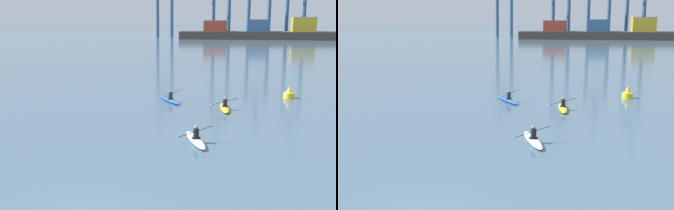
% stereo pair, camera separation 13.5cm
% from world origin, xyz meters
% --- Properties ---
extents(container_barge, '(49.73, 10.13, 6.97)m').
position_xyz_m(container_barge, '(8.33, 127.05, 2.25)').
color(container_barge, '#38332D').
rests_on(container_barge, ground).
extents(channel_buoy, '(0.90, 0.90, 1.00)m').
position_xyz_m(channel_buoy, '(8.21, 24.67, 0.36)').
color(channel_buoy, yellow).
rests_on(channel_buoy, ground).
extents(kayak_white, '(2.09, 3.39, 0.97)m').
position_xyz_m(kayak_white, '(2.17, 10.65, 0.17)').
color(kayak_white, silver).
rests_on(kayak_white, ground).
extents(kayak_blue, '(2.43, 3.14, 1.04)m').
position_xyz_m(kayak_blue, '(-1.15, 21.22, 0.17)').
color(kayak_blue, '#2856B2').
rests_on(kayak_blue, ground).
extents(kayak_yellow, '(2.22, 3.45, 0.96)m').
position_xyz_m(kayak_yellow, '(3.24, 19.13, 0.17)').
color(kayak_yellow, yellow).
rests_on(kayak_yellow, ground).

